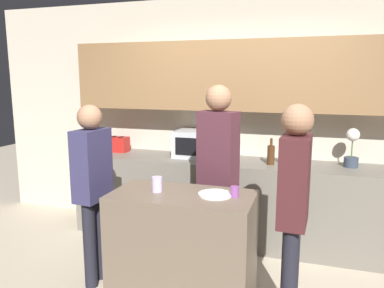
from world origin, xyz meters
TOP-DOWN VIEW (x-y plane):
  - back_wall at (0.00, 1.66)m, footprint 6.40×0.40m
  - back_counter at (0.00, 1.39)m, footprint 3.60×0.62m
  - kitchen_island at (-0.12, 0.09)m, footprint 1.11×0.58m
  - microwave at (-0.40, 1.46)m, footprint 0.52×0.39m
  - toaster at (-1.43, 1.47)m, footprint 0.26×0.16m
  - potted_plant at (1.21, 1.47)m, footprint 0.14×0.14m
  - bottle_0 at (0.43, 1.33)m, footprint 0.08×0.08m
  - bottle_1 at (0.55, 1.41)m, footprint 0.07×0.07m
  - bottle_2 at (0.65, 1.36)m, footprint 0.08×0.08m
  - plate_on_island at (0.13, 0.13)m, footprint 0.26×0.26m
  - cup_0 at (0.28, 0.15)m, footprint 0.06×0.06m
  - cup_1 at (-0.33, 0.09)m, footprint 0.08×0.08m
  - person_left at (0.03, 0.64)m, footprint 0.38×0.27m
  - person_center at (-0.95, 0.16)m, footprint 0.22×0.35m
  - person_right at (0.72, 0.05)m, footprint 0.21×0.35m

SIDE VIEW (x-z plane):
  - back_counter at x=0.00m, z-range 0.00..0.91m
  - kitchen_island at x=-0.12m, z-range 0.00..0.92m
  - plate_on_island at x=0.13m, z-range 0.92..0.93m
  - person_center at x=-0.95m, z-range 0.14..1.73m
  - cup_0 at x=0.28m, z-range 0.92..1.00m
  - person_right at x=0.72m, z-range 0.15..1.79m
  - cup_1 at x=-0.33m, z-range 0.92..1.04m
  - bottle_2 at x=0.65m, z-range 0.89..1.12m
  - toaster at x=-1.43m, z-range 0.91..1.10m
  - bottle_1 at x=0.55m, z-range 0.89..1.13m
  - bottle_0 at x=0.43m, z-range 0.88..1.16m
  - person_left at x=0.03m, z-range 0.18..1.92m
  - microwave at x=-0.40m, z-range 0.91..1.21m
  - potted_plant at x=1.21m, z-range 0.92..1.31m
  - back_wall at x=0.00m, z-range 0.19..2.89m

